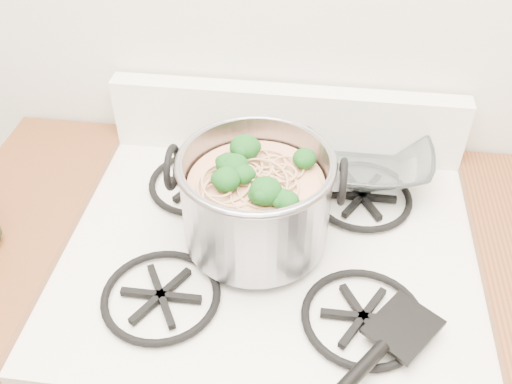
% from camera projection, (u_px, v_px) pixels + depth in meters
% --- Properties ---
extents(gas_range, '(0.76, 0.66, 0.92)m').
position_uv_depth(gas_range, '(267.00, 380.00, 1.37)').
color(gas_range, white).
rests_on(gas_range, ground).
extents(counter_left, '(0.25, 0.65, 0.92)m').
position_uv_depth(counter_left, '(65.00, 349.00, 1.41)').
color(counter_left, silver).
rests_on(counter_left, ground).
extents(stock_pot, '(0.30, 0.27, 0.19)m').
position_uv_depth(stock_pot, '(256.00, 200.00, 1.00)').
color(stock_pot, gray).
rests_on(stock_pot, gas_range).
extents(spatula, '(0.42, 0.42, 0.02)m').
position_uv_depth(spatula, '(404.00, 324.00, 0.90)').
color(spatula, black).
rests_on(spatula, gas_range).
extents(glass_bowl, '(0.11, 0.11, 0.03)m').
position_uv_depth(glass_bowl, '(365.00, 164.00, 1.20)').
color(glass_bowl, white).
rests_on(glass_bowl, gas_range).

